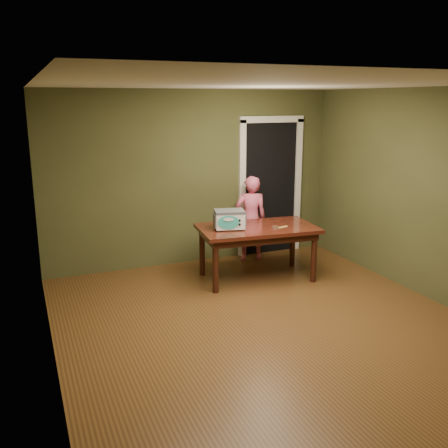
% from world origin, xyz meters
% --- Properties ---
extents(floor, '(5.00, 5.00, 0.00)m').
position_xyz_m(floor, '(0.00, 0.00, 0.00)').
color(floor, brown).
rests_on(floor, ground).
extents(room_shell, '(4.52, 5.02, 2.61)m').
position_xyz_m(room_shell, '(0.00, 0.00, 1.71)').
color(room_shell, '#494C28').
rests_on(room_shell, ground).
extents(doorway, '(1.10, 0.66, 2.25)m').
position_xyz_m(doorway, '(1.30, 2.78, 1.06)').
color(doorway, black).
rests_on(doorway, ground).
extents(dining_table, '(1.68, 1.06, 0.75)m').
position_xyz_m(dining_table, '(0.56, 1.42, 0.65)').
color(dining_table, '#33140B').
rests_on(dining_table, floor).
extents(toy_oven, '(0.47, 0.37, 0.26)m').
position_xyz_m(toy_oven, '(0.15, 1.46, 0.89)').
color(toy_oven, '#4C4F54').
rests_on(toy_oven, dining_table).
extents(baking_pan, '(0.10, 0.10, 0.02)m').
position_xyz_m(baking_pan, '(0.75, 1.27, 0.76)').
color(baking_pan, silver).
rests_on(baking_pan, dining_table).
extents(spatula, '(0.18, 0.07, 0.01)m').
position_xyz_m(spatula, '(0.85, 1.26, 0.75)').
color(spatula, '#E3E263').
rests_on(spatula, dining_table).
extents(child, '(0.55, 0.43, 1.33)m').
position_xyz_m(child, '(0.83, 2.20, 0.67)').
color(child, '#DD5B7B').
rests_on(child, floor).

